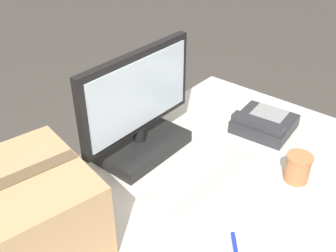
% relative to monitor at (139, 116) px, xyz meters
% --- Properties ---
extents(monitor, '(0.48, 0.22, 0.37)m').
position_rel_monitor_xyz_m(monitor, '(0.00, 0.00, 0.00)').
color(monitor, black).
rests_on(monitor, office_desk).
extents(keyboard, '(0.44, 0.15, 0.03)m').
position_rel_monitor_xyz_m(keyboard, '(0.02, -0.25, -0.13)').
color(keyboard, beige).
rests_on(keyboard, office_desk).
extents(desk_phone, '(0.22, 0.22, 0.08)m').
position_rel_monitor_xyz_m(desk_phone, '(0.40, -0.28, -0.11)').
color(desk_phone, '#2D2D33').
rests_on(desk_phone, office_desk).
extents(paper_cup_right, '(0.08, 0.08, 0.10)m').
position_rel_monitor_xyz_m(paper_cup_right, '(0.21, -0.50, -0.10)').
color(paper_cup_right, '#BC7547').
rests_on(paper_cup_right, office_desk).
extents(cardboard_box, '(0.42, 0.40, 0.24)m').
position_rel_monitor_xyz_m(cardboard_box, '(-0.52, -0.07, -0.03)').
color(cardboard_box, tan).
rests_on(cardboard_box, office_desk).
extents(pen_marker, '(0.11, 0.09, 0.01)m').
position_rel_monitor_xyz_m(pen_marker, '(-0.17, -0.51, -0.14)').
color(pen_marker, '#1933B2').
rests_on(pen_marker, office_desk).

